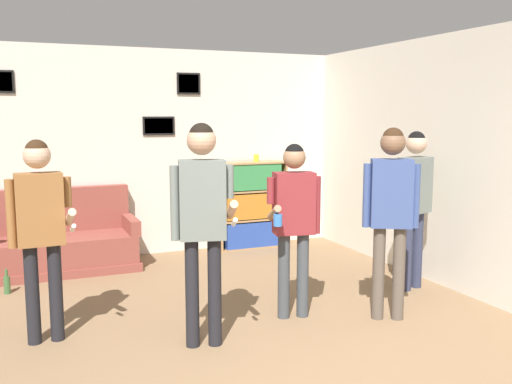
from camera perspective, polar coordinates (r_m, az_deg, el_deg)
wall_back at (r=7.63m, az=-11.00°, el=3.89°), size 7.69×0.08×2.70m
wall_right at (r=6.62m, az=17.14°, el=3.05°), size 0.06×7.13×2.70m
couch at (r=7.22m, az=-19.35°, el=-5.04°), size 1.87×0.80×0.96m
bookshelf at (r=7.92m, az=-0.50°, el=-1.33°), size 0.98×0.30×1.20m
person_player_foreground_left at (r=4.89m, az=-20.77°, el=-2.61°), size 0.51×0.44×1.67m
person_player_foreground_center at (r=4.49m, az=-5.39°, el=-1.74°), size 0.49×0.55×1.80m
person_watcher_holding_cup at (r=5.15m, az=3.81°, el=-2.12°), size 0.54×0.39×1.60m
person_spectator_near_bookshelf at (r=5.22m, az=13.35°, el=-1.01°), size 0.45×0.35×1.75m
person_spectator_far_right at (r=6.21m, az=15.56°, el=-0.12°), size 0.48×0.29×1.68m
bottle_on_floor at (r=6.55m, az=-23.64°, el=-8.44°), size 0.07×0.07×0.26m
drinking_cup at (r=7.87m, az=0.02°, el=3.41°), size 0.07×0.07×0.10m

